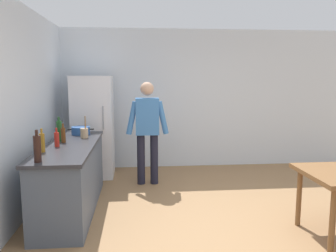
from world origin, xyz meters
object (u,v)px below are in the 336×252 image
Objects in this scene: refrigerator at (93,127)px; utensil_jar at (84,133)px; bottle_oil_amber at (42,142)px; person at (147,126)px; bottle_sauce_red at (57,139)px; bottle_wine_green at (59,131)px; cooking_pot at (81,131)px; bottle_beer_brown at (63,135)px; bottle_wine_dark at (37,148)px.

refrigerator is 5.62× the size of utensil_jar.
utensil_jar reaches higher than bottle_oil_amber.
refrigerator is 1.06× the size of person.
bottle_wine_green is (-0.05, 0.37, 0.05)m from bottle_sauce_red.
cooking_pot is at bearing -95.87° from refrigerator.
bottle_oil_amber is 1.08× the size of bottle_beer_brown.
bottle_wine_green is (-0.30, -0.24, 0.07)m from utensil_jar.
person is at bearing 38.43° from bottle_beer_brown.
bottle_beer_brown is at bearing -123.99° from utensil_jar.
bottle_wine_green is at bearing -146.34° from person.
person is 5.00× the size of bottle_wine_green.
bottle_wine_green is at bearing -109.74° from cooking_pot.
bottle_wine_dark is at bearing -88.25° from bottle_wine_green.
bottle_oil_amber is 0.82× the size of bottle_wine_dark.
utensil_jar is at bearing 38.44° from bottle_wine_green.
refrigerator reaches higher than bottle_wine_dark.
utensil_jar is (-0.93, -0.58, 0.00)m from person.
bottle_oil_amber is 1.17× the size of bottle_sauce_red.
bottle_sauce_red reaches higher than cooking_pot.
bottle_wine_green is (0.05, 0.68, 0.03)m from bottle_oil_amber.
bottle_wine_green reaches higher than utensil_jar.
cooking_pot is at bearing 79.09° from bottle_beer_brown.
utensil_jar is at bearing 67.26° from bottle_sauce_red.
bottle_wine_green is (-0.20, -0.56, 0.09)m from cooking_pot.
bottle_sauce_red is (-0.25, -0.61, 0.02)m from utensil_jar.
bottle_wine_dark is 1.07m from bottle_beer_brown.
person reaches higher than bottle_wine_green.
person is 1.07m from cooking_pot.
cooking_pot is 0.33m from utensil_jar.
cooking_pot is 0.67m from bottle_beer_brown.
bottle_sauce_red is (-1.19, -1.19, 0.02)m from person.
person is 4.25× the size of cooking_pot.
utensil_jar is at bearing -72.11° from cooking_pot.
refrigerator is at bearing 149.77° from person.
bottle_oil_amber reaches higher than cooking_pot.
bottle_wine_green is at bearing 85.86° from bottle_oil_amber.
bottle_oil_amber is (-0.35, -0.92, 0.04)m from utensil_jar.
bottle_wine_dark is 1.31× the size of bottle_beer_brown.
cooking_pot is 1.26m from bottle_oil_amber.
bottle_wine_green reaches higher than bottle_beer_brown.
refrigerator is 1.10m from person.
bottle_beer_brown is at bearing -100.91° from cooking_pot.
refrigerator is 2.09m from bottle_oil_amber.
refrigerator reaches higher than utensil_jar.
bottle_beer_brown is at bearing 88.01° from bottle_wine_dark.
bottle_oil_amber is 0.68m from bottle_wine_green.
person is at bearing 59.01° from bottle_wine_dark.
refrigerator is at bearing 90.89° from utensil_jar.
bottle_sauce_red is at bearing -97.72° from refrigerator.
bottle_sauce_red is at bearing -99.35° from cooking_pot.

